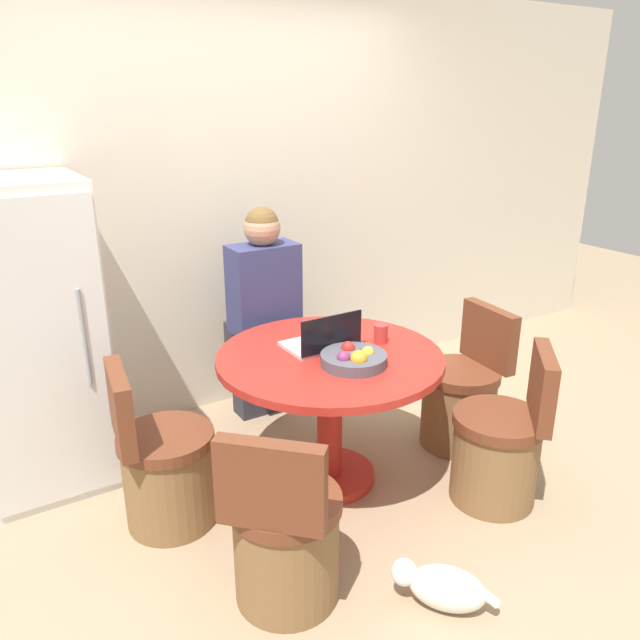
{
  "coord_description": "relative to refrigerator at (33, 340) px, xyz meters",
  "views": [
    {
      "loc": [
        -1.55,
        -2.11,
        1.95
      ],
      "look_at": [
        0.0,
        0.39,
        0.88
      ],
      "focal_mm": 35.0,
      "sensor_mm": 36.0,
      "label": 1
    }
  ],
  "objects": [
    {
      "name": "ground_plane",
      "position": [
        1.25,
        -1.1,
        -0.79
      ],
      "size": [
        12.0,
        12.0,
        0.0
      ],
      "primitive_type": "plane",
      "color": "#9E8466"
    },
    {
      "name": "wall_back",
      "position": [
        1.25,
        0.37,
        0.51
      ],
      "size": [
        7.0,
        0.06,
        2.6
      ],
      "color": "beige",
      "rests_on": "ground_plane"
    },
    {
      "name": "refrigerator",
      "position": [
        0.0,
        0.0,
        0.0
      ],
      "size": [
        0.63,
        0.65,
        1.59
      ],
      "color": "white",
      "rests_on": "ground_plane"
    },
    {
      "name": "dining_table",
      "position": [
        1.25,
        -0.81,
        -0.24
      ],
      "size": [
        1.14,
        1.14,
        0.73
      ],
      "color": "#B2261E",
      "rests_on": "ground_plane"
    },
    {
      "name": "chair_near_right_corner",
      "position": [
        1.87,
        -1.4,
        -0.51
      ],
      "size": [
        0.52,
        0.52,
        0.82
      ],
      "rotation": [
        0.0,
        0.0,
        -2.33
      ],
      "color": "brown",
      "rests_on": "ground_plane"
    },
    {
      "name": "chair_near_left_corner",
      "position": [
        0.64,
        -1.42,
        -0.51
      ],
      "size": [
        0.52,
        0.52,
        0.82
      ],
      "rotation": [
        0.0,
        0.0,
        2.36
      ],
      "color": "brown",
      "rests_on": "ground_plane"
    },
    {
      "name": "chair_left_side",
      "position": [
        0.4,
        -0.69,
        -0.51
      ],
      "size": [
        0.46,
        0.45,
        0.82
      ],
      "rotation": [
        0.0,
        0.0,
        1.43
      ],
      "color": "brown",
      "rests_on": "ground_plane"
    },
    {
      "name": "chair_right_side",
      "position": [
        2.1,
        -0.89,
        -0.51
      ],
      "size": [
        0.46,
        0.45,
        0.82
      ],
      "rotation": [
        0.0,
        0.0,
        -1.67
      ],
      "color": "brown",
      "rests_on": "ground_plane"
    },
    {
      "name": "person_seated",
      "position": [
        1.26,
        -0.02,
        -0.05
      ],
      "size": [
        0.4,
        0.37,
        1.35
      ],
      "rotation": [
        0.0,
        0.0,
        3.14
      ],
      "color": "#2D2D38",
      "rests_on": "ground_plane"
    },
    {
      "name": "laptop",
      "position": [
        1.25,
        -0.72,
        -0.03
      ],
      "size": [
        0.35,
        0.25,
        0.2
      ],
      "rotation": [
        0.0,
        0.0,
        3.14
      ],
      "color": "#B7B7BC",
      "rests_on": "dining_table"
    },
    {
      "name": "fruit_bowl",
      "position": [
        1.27,
        -0.98,
        -0.03
      ],
      "size": [
        0.32,
        0.32,
        0.1
      ],
      "color": "#4C4C56",
      "rests_on": "dining_table"
    },
    {
      "name": "coffee_cup",
      "position": [
        1.55,
        -0.81,
        -0.02
      ],
      "size": [
        0.07,
        0.07,
        0.1
      ],
      "color": "#B2332D",
      "rests_on": "dining_table"
    },
    {
      "name": "cat",
      "position": [
        1.15,
        -1.79,
        -0.7
      ],
      "size": [
        0.33,
        0.36,
        0.19
      ],
      "rotation": [
        0.0,
        0.0,
        2.27
      ],
      "color": "white",
      "rests_on": "ground_plane"
    }
  ]
}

